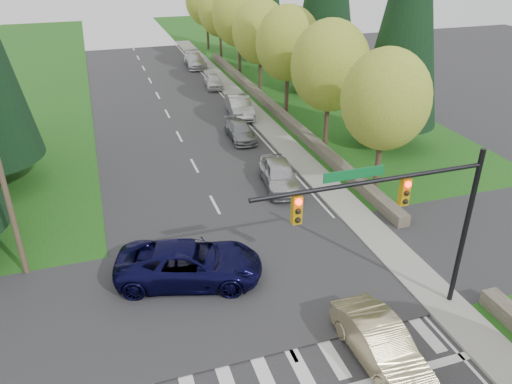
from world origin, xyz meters
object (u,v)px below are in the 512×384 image
sedan_champagne (381,344)px  suv_navy (190,263)px  parked_car_a (280,175)px  parked_car_d (214,81)px  parked_car_e (195,60)px  parked_car_b (240,131)px  parked_car_c (239,106)px

sedan_champagne → suv_navy: suv_navy is taller
sedan_champagne → parked_car_a: 13.93m
parked_car_a → suv_navy: bearing=-125.6°
parked_car_a → parked_car_d: 22.09m
suv_navy → parked_car_e: 38.87m
suv_navy → parked_car_b: (6.83, 15.35, -0.26)m
suv_navy → parked_car_d: 30.38m
parked_car_d → parked_car_e: 8.74m
parked_car_a → parked_car_c: 13.21m
parked_car_a → parked_car_c: bearing=91.8°
parked_car_b → parked_car_e: size_ratio=0.83×
suv_navy → parked_car_d: size_ratio=1.63×
suv_navy → parked_car_b: suv_navy is taller
sedan_champagne → parked_car_e: bearing=84.5°
parked_car_b → parked_car_e: (1.40, 22.63, 0.13)m
parked_car_d → parked_car_e: (0.00, 8.74, 0.08)m
suv_navy → parked_car_a: (6.83, 7.20, -0.06)m
suv_navy → parked_car_c: suv_navy is taller
suv_navy → parked_car_e: size_ratio=1.23×
sedan_champagne → suv_navy: (-5.42, 6.65, 0.10)m
sedan_champagne → parked_car_d: sedan_champagne is taller
suv_navy → parked_car_c: bearing=-5.9°
parked_car_c → parked_car_e: 17.64m
parked_car_c → suv_navy: bearing=-106.5°
parked_car_b → parked_car_d: size_ratio=1.10×
sedan_champagne → parked_car_e: size_ratio=0.91×
parked_car_c → parked_car_e: (0.00, 17.64, -0.08)m
parked_car_e → parked_car_d: bearing=-87.7°
parked_car_a → parked_car_e: bearing=95.3°
parked_car_a → parked_car_d: bearing=94.3°
parked_car_c → parked_car_d: 8.90m
parked_car_e → parked_car_b: bearing=-91.3°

